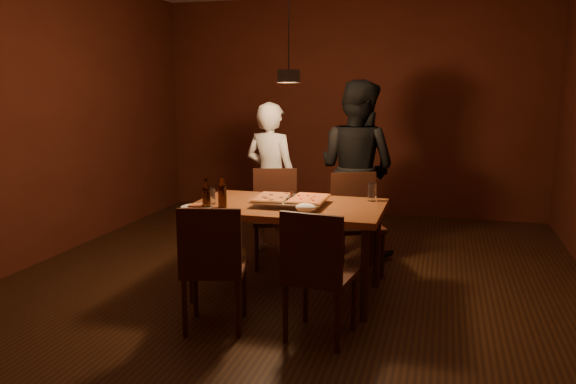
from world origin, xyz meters
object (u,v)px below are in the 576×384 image
(diner_white, at_px, (271,178))
(pendant_lamp, at_px, (289,75))
(beer_bottle_b, at_px, (222,191))
(chair_far_right, at_px, (356,213))
(beer_bottle_a, at_px, (206,194))
(diner_dark, at_px, (356,169))
(dining_table, at_px, (288,213))
(chair_far_left, at_px, (275,207))
(chair_near_right, at_px, (317,264))
(plate_slice, at_px, (197,207))
(pizza_tray, at_px, (290,202))
(chair_near_left, at_px, (213,257))

(diner_white, distance_m, pendant_lamp, 1.47)
(beer_bottle_b, relative_size, diner_white, 0.17)
(chair_far_right, relative_size, pendant_lamp, 0.50)
(beer_bottle_a, distance_m, pendant_lamp, 1.14)
(chair_far_right, height_order, pendant_lamp, pendant_lamp)
(beer_bottle_b, bearing_deg, diner_dark, 62.51)
(dining_table, distance_m, chair_far_left, 0.89)
(chair_far_left, xyz_separation_m, diner_white, (-0.14, 0.32, 0.22))
(chair_near_right, distance_m, diner_dark, 2.11)
(dining_table, xyz_separation_m, diner_dark, (0.34, 1.30, 0.19))
(dining_table, distance_m, pendant_lamp, 1.10)
(chair_near_right, bearing_deg, plate_slice, 164.48)
(chair_far_left, relative_size, plate_slice, 2.20)
(pizza_tray, height_order, beer_bottle_b, beer_bottle_b)
(dining_table, height_order, beer_bottle_b, beer_bottle_b)
(pizza_tray, bearing_deg, diner_white, 118.79)
(chair_near_right, distance_m, pizza_tray, 0.89)
(plate_slice, bearing_deg, diner_dark, 59.06)
(chair_far_left, relative_size, pizza_tray, 0.97)
(pizza_tray, height_order, beer_bottle_a, beer_bottle_a)
(beer_bottle_b, xyz_separation_m, plate_slice, (-0.18, -0.09, -0.12))
(dining_table, height_order, diner_white, diner_white)
(chair_near_right, relative_size, beer_bottle_a, 2.06)
(chair_near_left, distance_m, beer_bottle_a, 0.65)
(chair_near_left, bearing_deg, beer_bottle_a, 103.61)
(chair_far_right, bearing_deg, beer_bottle_a, 24.27)
(chair_far_right, xyz_separation_m, beer_bottle_b, (-0.88, -1.00, 0.34))
(dining_table, distance_m, beer_bottle_a, 0.67)
(chair_far_right, xyz_separation_m, pizza_tray, (-0.40, -0.77, 0.24))
(chair_far_left, distance_m, chair_near_right, 1.76)
(beer_bottle_b, bearing_deg, plate_slice, -152.75)
(beer_bottle_a, height_order, diner_white, diner_white)
(diner_white, bearing_deg, chair_near_left, 108.80)
(chair_far_right, distance_m, chair_near_left, 1.74)
(pizza_tray, xyz_separation_m, pendant_lamp, (-0.06, 0.16, 0.99))
(chair_far_left, bearing_deg, plate_slice, 57.71)
(dining_table, xyz_separation_m, pizza_tray, (0.02, -0.01, 0.10))
(pizza_tray, bearing_deg, chair_far_right, 66.80)
(dining_table, relative_size, diner_white, 0.99)
(chair_near_right, distance_m, pendant_lamp, 1.60)
(dining_table, bearing_deg, beer_bottle_b, -152.10)
(chair_far_right, relative_size, diner_white, 0.36)
(beer_bottle_a, xyz_separation_m, beer_bottle_b, (0.10, 0.08, 0.01))
(plate_slice, bearing_deg, pizza_tray, 26.01)
(chair_near_right, bearing_deg, chair_far_right, 97.18)
(beer_bottle_b, distance_m, diner_white, 1.37)
(chair_far_left, height_order, diner_dark, diner_dark)
(chair_far_right, distance_m, pendant_lamp, 1.44)
(chair_near_left, relative_size, pizza_tray, 0.92)
(chair_far_right, bearing_deg, pendant_lamp, 29.25)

